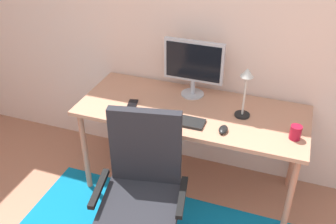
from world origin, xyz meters
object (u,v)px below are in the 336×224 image
(keyboard, at_px, (175,119))
(coffee_cup, at_px, (296,132))
(computer_mouse, at_px, (223,129))
(cell_phone, at_px, (132,104))
(office_chair, at_px, (143,206))
(desk, at_px, (192,116))
(monitor, at_px, (194,64))
(desk_lamp, at_px, (246,85))

(keyboard, xyz_separation_m, coffee_cup, (0.81, 0.06, 0.04))
(computer_mouse, bearing_deg, cell_phone, 171.18)
(office_chair, bearing_deg, computer_mouse, 42.41)
(desk, height_order, cell_phone, cell_phone)
(keyboard, height_order, coffee_cup, coffee_cup)
(monitor, distance_m, coffee_cup, 0.90)
(monitor, xyz_separation_m, computer_mouse, (0.34, -0.42, -0.25))
(office_chair, bearing_deg, desk_lamp, 47.16)
(desk, height_order, desk_lamp, desk_lamp)
(keyboard, xyz_separation_m, computer_mouse, (0.35, -0.02, 0.01))
(cell_phone, bearing_deg, computer_mouse, -21.34)
(coffee_cup, distance_m, desk_lamp, 0.46)
(desk_lamp, height_order, office_chair, desk_lamp)
(keyboard, relative_size, coffee_cup, 4.44)
(monitor, distance_m, desk_lamp, 0.46)
(coffee_cup, xyz_separation_m, desk_lamp, (-0.38, 0.16, 0.20))
(desk_lamp, bearing_deg, coffee_cup, -23.06)
(computer_mouse, relative_size, office_chair, 0.10)
(desk, bearing_deg, office_chair, -97.80)
(computer_mouse, relative_size, coffee_cup, 1.07)
(desk, relative_size, computer_mouse, 16.31)
(desk, relative_size, cell_phone, 12.11)
(desk_lamp, bearing_deg, office_chair, -121.46)
(desk, xyz_separation_m, monitor, (-0.06, 0.21, 0.33))
(monitor, height_order, desk_lamp, monitor)
(monitor, height_order, computer_mouse, monitor)
(monitor, bearing_deg, cell_phone, -141.44)
(desk, height_order, office_chair, office_chair)
(keyboard, bearing_deg, desk, 69.35)
(keyboard, bearing_deg, office_chair, -93.02)
(monitor, xyz_separation_m, desk_lamp, (0.42, -0.18, -0.02))
(coffee_cup, bearing_deg, cell_phone, 178.49)
(keyboard, height_order, desk_lamp, desk_lamp)
(monitor, xyz_separation_m, keyboard, (-0.01, -0.40, -0.26))
(monitor, bearing_deg, desk_lamp, -22.49)
(computer_mouse, xyz_separation_m, desk_lamp, (0.08, 0.24, 0.23))
(keyboard, distance_m, coffee_cup, 0.82)
(keyboard, bearing_deg, cell_phone, 165.91)
(keyboard, bearing_deg, desk_lamp, 26.82)
(desk, xyz_separation_m, keyboard, (-0.07, -0.19, 0.08))
(keyboard, relative_size, office_chair, 0.40)
(desk_lamp, bearing_deg, computer_mouse, -109.36)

